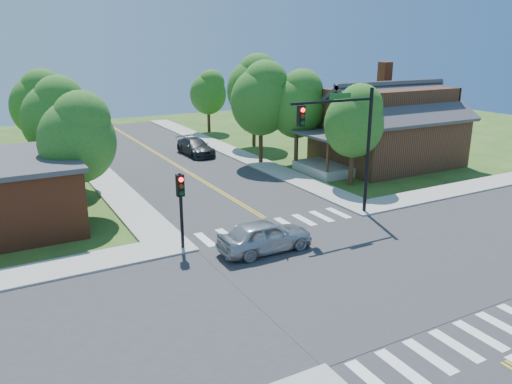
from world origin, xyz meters
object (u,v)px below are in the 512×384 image
house_ne (387,123)px  car_dgrey (195,147)px  car_silver (265,237)px  signal_pole_nw (181,197)px  signal_mast_ne (345,133)px

house_ne → car_dgrey: bearing=139.8°
house_ne → car_silver: bearing=-148.3°
signal_pole_nw → car_silver: 4.35m
signal_mast_ne → car_silver: size_ratio=1.57×
car_silver → car_dgrey: (5.08, 21.11, -0.06)m
car_dgrey → signal_mast_ne: bearing=-88.4°
signal_pole_nw → signal_mast_ne: bearing=0.1°
signal_pole_nw → car_silver: signal_pole_nw is taller
signal_mast_ne → car_dgrey: size_ratio=1.43×
signal_mast_ne → house_ne: signal_mast_ne is taller
signal_mast_ne → signal_pole_nw: signal_mast_ne is taller
car_silver → car_dgrey: 21.71m
car_silver → car_dgrey: size_ratio=0.91×
signal_pole_nw → car_dgrey: 20.90m
car_silver → car_dgrey: bearing=-13.5°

